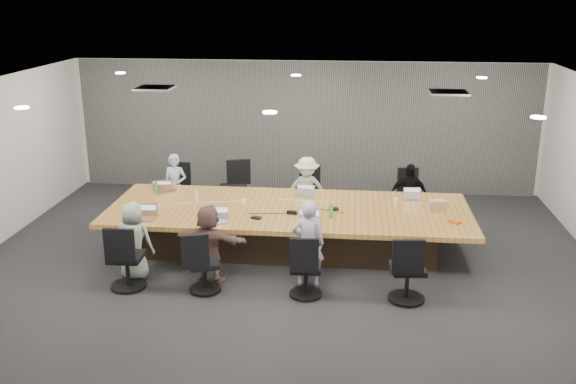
# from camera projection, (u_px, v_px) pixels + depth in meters

# --- Properties ---
(floor) EXTENTS (10.00, 8.00, 0.00)m
(floor) POSITION_uv_depth(u_px,v_px,m) (285.00, 261.00, 10.42)
(floor) COLOR #252629
(floor) RESTS_ON ground
(ceiling) EXTENTS (10.00, 8.00, 0.00)m
(ceiling) POSITION_uv_depth(u_px,v_px,m) (285.00, 88.00, 9.57)
(ceiling) COLOR white
(ceiling) RESTS_ON wall_back
(wall_back) EXTENTS (10.00, 0.00, 2.80)m
(wall_back) POSITION_uv_depth(u_px,v_px,m) (305.00, 126.00, 13.79)
(wall_back) COLOR beige
(wall_back) RESTS_ON ground
(wall_front) EXTENTS (10.00, 0.00, 2.80)m
(wall_front) POSITION_uv_depth(u_px,v_px,m) (242.00, 294.00, 6.20)
(wall_front) COLOR beige
(wall_front) RESTS_ON ground
(curtain) EXTENTS (9.80, 0.04, 2.80)m
(curtain) POSITION_uv_depth(u_px,v_px,m) (305.00, 127.00, 13.72)
(curtain) COLOR #606060
(curtain) RESTS_ON ground
(conference_table) EXTENTS (6.00, 2.20, 0.74)m
(conference_table) POSITION_uv_depth(u_px,v_px,m) (289.00, 227.00, 10.77)
(conference_table) COLOR black
(conference_table) RESTS_ON ground
(chair_0) EXTENTS (0.57, 0.57, 0.73)m
(chair_0) POSITION_uv_depth(u_px,v_px,m) (181.00, 194.00, 12.62)
(chair_0) COLOR black
(chair_0) RESTS_ON ground
(chair_1) EXTENTS (0.72, 0.72, 0.87)m
(chair_1) POSITION_uv_depth(u_px,v_px,m) (234.00, 192.00, 12.49)
(chair_1) COLOR black
(chair_1) RESTS_ON ground
(chair_2) EXTENTS (0.55, 0.55, 0.76)m
(chair_2) POSITION_uv_depth(u_px,v_px,m) (308.00, 198.00, 12.37)
(chair_2) COLOR black
(chair_2) RESTS_ON ground
(chair_3) EXTENTS (0.55, 0.55, 0.74)m
(chair_3) POSITION_uv_depth(u_px,v_px,m) (406.00, 201.00, 12.19)
(chair_3) COLOR black
(chair_3) RESTS_ON ground
(chair_4) EXTENTS (0.56, 0.56, 0.81)m
(chair_4) POSITION_uv_depth(u_px,v_px,m) (127.00, 262.00, 9.37)
(chair_4) COLOR black
(chair_4) RESTS_ON ground
(chair_5) EXTENTS (0.62, 0.62, 0.72)m
(chair_5) POSITION_uv_depth(u_px,v_px,m) (204.00, 268.00, 9.27)
(chair_5) COLOR black
(chair_5) RESTS_ON ground
(chair_6) EXTENTS (0.52, 0.52, 0.74)m
(chair_6) POSITION_uv_depth(u_px,v_px,m) (306.00, 272.00, 9.13)
(chair_6) COLOR black
(chair_6) RESTS_ON ground
(chair_7) EXTENTS (0.61, 0.61, 0.81)m
(chair_7) POSITION_uv_depth(u_px,v_px,m) (407.00, 274.00, 8.98)
(chair_7) COLOR black
(chair_7) RESTS_ON ground
(person_0) EXTENTS (0.48, 0.34, 1.26)m
(person_0) POSITION_uv_depth(u_px,v_px,m) (175.00, 187.00, 12.21)
(person_0) COLOR #95ACCB
(person_0) RESTS_ON ground
(laptop_0) EXTENTS (0.39, 0.31, 0.02)m
(laptop_0) POSITION_uv_depth(u_px,v_px,m) (167.00, 189.00, 11.65)
(laptop_0) COLOR #8C6647
(laptop_0) RESTS_ON conference_table
(person_2) EXTENTS (0.87, 0.56, 1.27)m
(person_2) POSITION_uv_depth(u_px,v_px,m) (307.00, 190.00, 11.96)
(person_2) COLOR #B8C5B4
(person_2) RESTS_ON ground
(laptop_2) EXTENTS (0.35, 0.28, 0.02)m
(laptop_2) POSITION_uv_depth(u_px,v_px,m) (304.00, 193.00, 11.41)
(laptop_2) COLOR #B2B2B7
(laptop_2) RESTS_ON conference_table
(person_3) EXTENTS (0.71, 0.31, 1.20)m
(person_3) POSITION_uv_depth(u_px,v_px,m) (408.00, 195.00, 11.79)
(person_3) COLOR black
(person_3) RESTS_ON ground
(laptop_3) EXTENTS (0.30, 0.21, 0.02)m
(laptop_3) POSITION_uv_depth(u_px,v_px,m) (411.00, 197.00, 11.22)
(laptop_3) COLOR #B2B2B7
(laptop_3) RESTS_ON conference_table
(person_4) EXTENTS (0.61, 0.42, 1.21)m
(person_4) POSITION_uv_depth(u_px,v_px,m) (134.00, 241.00, 9.64)
(person_4) COLOR #90A591
(person_4) RESTS_ON ground
(laptop_4) EXTENTS (0.32, 0.23, 0.02)m
(laptop_4) POSITION_uv_depth(u_px,v_px,m) (145.00, 219.00, 10.12)
(laptop_4) COLOR #8C6647
(laptop_4) RESTS_ON conference_table
(person_5) EXTENTS (1.16, 0.53, 1.21)m
(person_5) POSITION_uv_depth(u_px,v_px,m) (209.00, 244.00, 9.53)
(person_5) COLOR brown
(person_5) RESTS_ON ground
(laptop_5) EXTENTS (0.32, 0.24, 0.02)m
(laptop_5) POSITION_uv_depth(u_px,v_px,m) (216.00, 222.00, 10.01)
(laptop_5) COLOR #B2B2B7
(laptop_5) RESTS_ON conference_table
(person_6) EXTENTS (0.49, 0.33, 1.32)m
(person_6) POSITION_uv_depth(u_px,v_px,m) (308.00, 244.00, 9.37)
(person_6) COLOR #A09EB8
(person_6) RESTS_ON ground
(laptop_6) EXTENTS (0.38, 0.30, 0.02)m
(laptop_6) POSITION_uv_depth(u_px,v_px,m) (310.00, 225.00, 9.87)
(laptop_6) COLOR #B2B2B7
(laptop_6) RESTS_ON conference_table
(bottle_green_left) EXTENTS (0.07, 0.07, 0.22)m
(bottle_green_left) POSITION_uv_depth(u_px,v_px,m) (156.00, 188.00, 11.36)
(bottle_green_left) COLOR green
(bottle_green_left) RESTS_ON conference_table
(bottle_green_right) EXTENTS (0.08, 0.08, 0.22)m
(bottle_green_right) POSITION_uv_depth(u_px,v_px,m) (331.00, 211.00, 10.18)
(bottle_green_right) COLOR green
(bottle_green_right) RESTS_ON conference_table
(bottle_clear) EXTENTS (0.08, 0.08, 0.21)m
(bottle_clear) POSITION_uv_depth(u_px,v_px,m) (196.00, 197.00, 10.89)
(bottle_clear) COLOR silver
(bottle_clear) RESTS_ON conference_table
(cup_white_far) EXTENTS (0.09, 0.09, 0.09)m
(cup_white_far) POSITION_uv_depth(u_px,v_px,m) (244.00, 202.00, 10.83)
(cup_white_far) COLOR white
(cup_white_far) RESTS_ON conference_table
(cup_white_near) EXTENTS (0.09, 0.09, 0.10)m
(cup_white_near) POSITION_uv_depth(u_px,v_px,m) (396.00, 201.00, 10.87)
(cup_white_near) COLOR white
(cup_white_near) RESTS_ON conference_table
(mug_brown) EXTENTS (0.10, 0.10, 0.10)m
(mug_brown) POSITION_uv_depth(u_px,v_px,m) (153.00, 206.00, 10.62)
(mug_brown) COLOR brown
(mug_brown) RESTS_ON conference_table
(mic_left) EXTENTS (0.18, 0.14, 0.03)m
(mic_left) POSITION_uv_depth(u_px,v_px,m) (256.00, 218.00, 10.17)
(mic_left) COLOR black
(mic_left) RESTS_ON conference_table
(mic_right) EXTENTS (0.18, 0.13, 0.03)m
(mic_right) POSITION_uv_depth(u_px,v_px,m) (334.00, 209.00, 10.58)
(mic_right) COLOR black
(mic_right) RESTS_ON conference_table
(stapler) EXTENTS (0.17, 0.07, 0.06)m
(stapler) POSITION_uv_depth(u_px,v_px,m) (292.00, 212.00, 10.36)
(stapler) COLOR black
(stapler) RESTS_ON conference_table
(canvas_bag) EXTENTS (0.31, 0.22, 0.15)m
(canvas_bag) POSITION_uv_depth(u_px,v_px,m) (437.00, 205.00, 10.59)
(canvas_bag) COLOR tan
(canvas_bag) RESTS_ON conference_table
(snack_packet) EXTENTS (0.20, 0.20, 0.04)m
(snack_packet) POSITION_uv_depth(u_px,v_px,m) (455.00, 222.00, 9.98)
(snack_packet) COLOR #D2510D
(snack_packet) RESTS_ON conference_table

